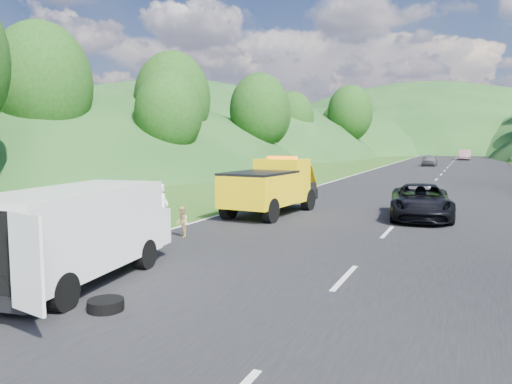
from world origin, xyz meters
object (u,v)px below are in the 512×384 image
at_px(tow_truck, 271,187).
at_px(spare_tire, 106,311).
at_px(child, 182,238).
at_px(suitcase, 115,230).
at_px(white_van, 76,230).
at_px(worker, 6,312).
at_px(woman, 163,234).
at_px(passing_suv, 420,219).

xyz_separation_m(tow_truck, spare_tire, (1.58, -12.02, -1.17)).
xyz_separation_m(child, spare_tire, (2.35, -6.36, 0.00)).
bearing_deg(child, suitcase, -91.78).
relative_size(white_van, worker, 3.93).
distance_m(woman, worker, 7.64).
bearing_deg(white_van, worker, -95.10).
bearing_deg(tow_truck, worker, -86.31).
bearing_deg(child, passing_suv, 101.28).
bearing_deg(worker, suitcase, 120.78).
xyz_separation_m(tow_truck, suitcase, (-2.47, -6.79, -0.85)).
bearing_deg(suitcase, child, 33.70).
height_order(tow_truck, child, tow_truck).
bearing_deg(passing_suv, woman, -146.11).
distance_m(white_van, worker, 2.22).
relative_size(spare_tire, passing_suv, 0.14).
height_order(woman, spare_tire, woman).
bearing_deg(white_van, woman, 98.17).
bearing_deg(worker, spare_tire, 32.92).
height_order(spare_tire, passing_suv, passing_suv).
bearing_deg(white_van, tow_truck, 81.34).
xyz_separation_m(woman, passing_suv, (7.50, 6.58, 0.00)).
xyz_separation_m(woman, child, (0.97, -0.36, 0.00)).
bearing_deg(suitcase, white_van, -60.33).
distance_m(white_van, passing_suv, 13.55).
bearing_deg(passing_suv, spare_tire, -114.78).
height_order(suitcase, spare_tire, suitcase).
bearing_deg(child, tow_truck, 136.72).
height_order(white_van, suitcase, white_van).
height_order(worker, passing_suv, worker).
bearing_deg(child, white_van, -28.64).
xyz_separation_m(woman, spare_tire, (3.33, -6.72, 0.00)).
bearing_deg(spare_tire, child, 110.31).
height_order(child, spare_tire, child).
bearing_deg(worker, child, 104.51).
xyz_separation_m(white_van, spare_tire, (1.73, -1.15, -1.16)).
xyz_separation_m(white_van, woman, (-1.60, 5.57, -1.16)).
height_order(child, passing_suv, passing_suv).
relative_size(white_van, suitcase, 9.62).
xyz_separation_m(suitcase, passing_suv, (8.22, 8.07, -0.32)).
relative_size(white_van, spare_tire, 9.26).
xyz_separation_m(white_van, worker, (0.09, -1.89, -1.16)).
distance_m(white_van, child, 5.37).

